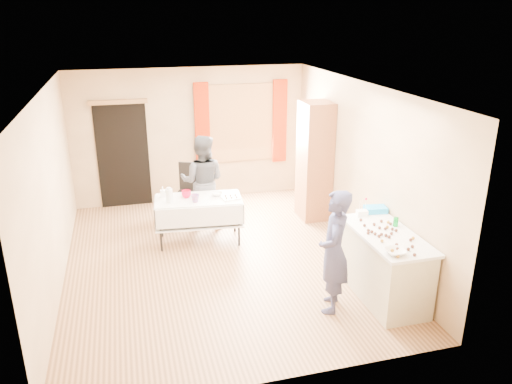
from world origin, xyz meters
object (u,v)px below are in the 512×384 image
object	(u,v)px
counter	(384,265)
girl	(334,252)
woman	(203,181)
party_table	(199,216)
cabinet	(315,161)
chair	(189,201)

from	to	relation	value
counter	girl	xyz separation A→B (m)	(-0.77, -0.09, 0.34)
woman	counter	bearing A→B (deg)	142.33
party_table	woman	distance (m)	0.76
party_table	girl	size ratio (longest dim) A/B	0.91
counter	girl	size ratio (longest dim) A/B	0.92
cabinet	party_table	xyz separation A→B (m)	(-2.18, -0.50, -0.61)
counter	woman	distance (m)	3.52
cabinet	party_table	distance (m)	2.32
cabinet	counter	xyz separation A→B (m)	(-0.10, -2.80, -0.61)
counter	chair	distance (m)	4.00
girl	party_table	bearing A→B (deg)	-126.28
cabinet	counter	bearing A→B (deg)	-92.04
girl	counter	bearing A→B (deg)	121.78
chair	girl	world-z (taller)	girl
cabinet	girl	bearing A→B (deg)	-106.66
cabinet	girl	xyz separation A→B (m)	(-0.87, -2.89, -0.26)
party_table	woman	bearing A→B (deg)	80.07
girl	chair	bearing A→B (deg)	-134.18
party_table	counter	bearing A→B (deg)	-42.27
party_table	chair	distance (m)	1.12
counter	party_table	world-z (taller)	counter
cabinet	party_table	world-z (taller)	cabinet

